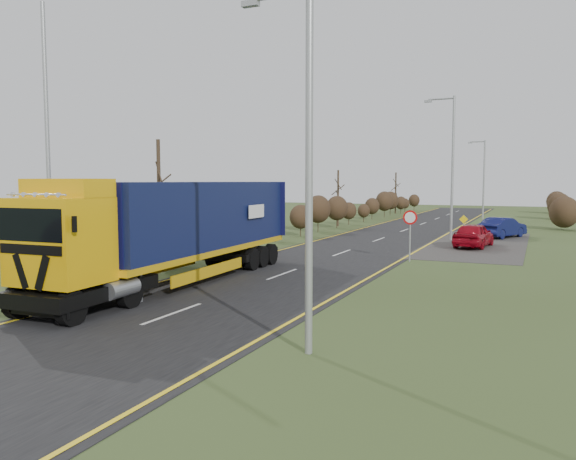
# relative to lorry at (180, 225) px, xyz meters

# --- Properties ---
(ground) EXTENTS (160.00, 160.00, 0.00)m
(ground) POSITION_rel_lorry_xyz_m (2.80, -0.42, -2.35)
(ground) COLOR #33421C
(ground) RESTS_ON ground
(road) EXTENTS (8.00, 120.00, 0.02)m
(road) POSITION_rel_lorry_xyz_m (2.80, 9.58, -2.34)
(road) COLOR black
(road) RESTS_ON ground
(layby) EXTENTS (6.00, 18.00, 0.02)m
(layby) POSITION_rel_lorry_xyz_m (9.30, 19.58, -2.34)
(layby) COLOR #302E2B
(layby) RESTS_ON ground
(lane_markings) EXTENTS (7.52, 116.00, 0.01)m
(lane_markings) POSITION_rel_lorry_xyz_m (2.80, 9.27, -2.32)
(lane_markings) COLOR yellow
(lane_markings) RESTS_ON road
(hedgerow) EXTENTS (2.24, 102.04, 6.05)m
(hedgerow) POSITION_rel_lorry_xyz_m (-3.20, 7.47, -0.73)
(hedgerow) COLOR #2F2215
(hedgerow) RESTS_ON ground
(lorry) EXTENTS (2.96, 14.96, 4.15)m
(lorry) POSITION_rel_lorry_xyz_m (0.00, 0.00, 0.00)
(lorry) COLOR black
(lorry) RESTS_ON ground
(car_red_hatchback) EXTENTS (2.30, 4.61, 1.51)m
(car_red_hatchback) POSITION_rel_lorry_xyz_m (9.28, 17.62, -1.60)
(car_red_hatchback) COLOR maroon
(car_red_hatchback) RESTS_ON ground
(car_blue_sedan) EXTENTS (3.25, 4.65, 1.45)m
(car_blue_sedan) POSITION_rel_lorry_xyz_m (10.54, 24.65, -1.63)
(car_blue_sedan) COLOR #0B0F3F
(car_blue_sedan) RESTS_ON ground
(streetlight_near) EXTENTS (1.81, 0.18, 8.48)m
(streetlight_near) POSITION_rel_lorry_xyz_m (7.97, -6.32, 2.30)
(streetlight_near) COLOR #979A9C
(streetlight_near) RESTS_ON ground
(streetlight_mid) EXTENTS (2.08, 0.20, 9.83)m
(streetlight_mid) POSITION_rel_lorry_xyz_m (7.27, 21.36, 3.09)
(streetlight_mid) COLOR #979A9C
(streetlight_mid) RESTS_ON ground
(streetlight_far) EXTENTS (1.79, 0.18, 8.37)m
(streetlight_far) POSITION_rel_lorry_xyz_m (7.30, 44.52, 2.24)
(streetlight_far) COLOR #979A9C
(streetlight_far) RESTS_ON ground
(left_pole) EXTENTS (0.16, 0.16, 10.75)m
(left_pole) POSITION_rel_lorry_xyz_m (-4.25, -2.49, 3.02)
(left_pole) COLOR #979A9C
(left_pole) RESTS_ON ground
(speed_sign) EXTENTS (0.72, 0.10, 2.61)m
(speed_sign) POSITION_rel_lorry_xyz_m (7.00, 9.86, -0.50)
(speed_sign) COLOR #979A9C
(speed_sign) RESTS_ON ground
(warning_board) EXTENTS (0.62, 0.11, 1.63)m
(warning_board) POSITION_rel_lorry_xyz_m (7.95, 23.64, -1.39)
(warning_board) COLOR #979A9C
(warning_board) RESTS_ON ground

